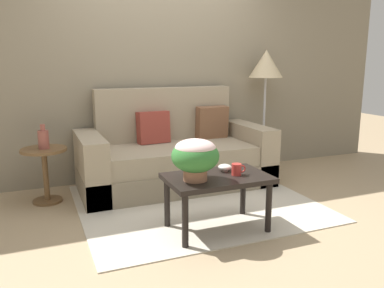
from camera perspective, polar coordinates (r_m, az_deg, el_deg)
name	(u,v)px	position (r m, az deg, el deg)	size (l,w,h in m)	color
ground_plane	(202,208)	(3.83, 1.48, -9.37)	(14.00, 14.00, 0.00)	tan
wall_back	(159,62)	(4.80, -4.87, 11.88)	(6.40, 0.12, 2.78)	gray
area_rug	(196,202)	(3.97, 0.52, -8.51)	(2.25, 1.99, 0.01)	beige
couch	(175,157)	(4.45, -2.55, -1.89)	(2.11, 0.95, 1.09)	gray
coffee_table	(217,184)	(3.25, 3.70, -5.77)	(0.85, 0.53, 0.47)	black
side_table	(45,165)	(4.16, -20.63, -2.90)	(0.44, 0.44, 0.56)	brown
floor_lamp	(266,71)	(5.09, 10.70, 10.44)	(0.43, 0.43, 1.54)	#B2B2B7
potted_plant	(195,155)	(3.05, 0.48, -1.65)	(0.38, 0.38, 0.33)	#A36B4C
coffee_mug	(237,169)	(3.25, 6.55, -3.69)	(0.13, 0.08, 0.10)	red
snack_bowl	(225,167)	(3.35, 4.82, -3.41)	(0.12, 0.12, 0.06)	silver
table_vase	(43,139)	(4.08, -20.82, 0.72)	(0.10, 0.10, 0.24)	#934C42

